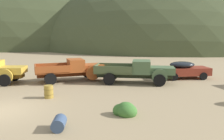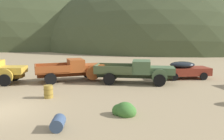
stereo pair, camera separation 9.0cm
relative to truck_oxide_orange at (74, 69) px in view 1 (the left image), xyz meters
name	(u,v)px [view 1 (the left image)]	position (x,y,z in m)	size (l,w,h in m)	color
ground_plane	(0,112)	(-2.85, -8.21, -1.00)	(300.00, 300.00, 0.00)	#998460
hill_far_right	(45,44)	(-20.38, 68.13, -1.00)	(107.32, 74.75, 50.25)	#424C2D
hill_distant	(160,47)	(19.46, 52.36, -1.00)	(75.53, 65.87, 41.11)	#424C2D
truck_oxide_orange	(74,69)	(0.00, 0.00, 0.00)	(6.06, 3.74, 1.89)	#51220D
truck_weathered_green	(140,71)	(5.60, -1.14, -0.01)	(6.70, 3.14, 1.89)	#232B1B
car_rust_red	(186,70)	(10.08, 0.83, -0.19)	(4.76, 2.37, 1.57)	maroon
oil_drum_foreground	(49,92)	(-0.90, -5.54, -0.59)	(0.61, 0.61, 0.82)	olive
oil_drum_tipped	(59,123)	(0.76, -10.59, -0.72)	(0.59, 0.90, 0.57)	#384C6B
bush_front_right	(103,73)	(2.44, 2.76, -0.80)	(0.97, 0.87, 0.81)	#3D702D
bush_lone_scrub	(125,111)	(3.75, -8.81, -0.79)	(1.23, 1.02, 0.85)	#3D702D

